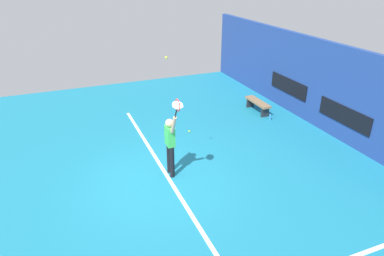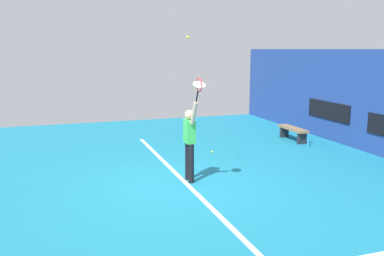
{
  "view_description": "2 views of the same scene",
  "coord_description": "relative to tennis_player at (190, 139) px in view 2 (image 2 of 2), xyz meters",
  "views": [
    {
      "loc": [
        7.87,
        -2.23,
        5.38
      ],
      "look_at": [
        -0.14,
        1.03,
        1.33
      ],
      "focal_mm": 32.88,
      "sensor_mm": 36.0,
      "label": 1
    },
    {
      "loc": [
        8.8,
        -2.56,
        3.06
      ],
      "look_at": [
        -0.43,
        0.55,
        1.21
      ],
      "focal_mm": 39.02,
      "sensor_mm": 36.0,
      "label": 2
    }
  ],
  "objects": [
    {
      "name": "tennis_player",
      "position": [
        0.0,
        0.0,
        0.0
      ],
      "size": [
        0.75,
        0.31,
        1.95
      ],
      "color": "black",
      "rests_on": "ground_plane"
    },
    {
      "name": "ground_plane",
      "position": [
        0.15,
        -0.4,
        -1.01
      ],
      "size": [
        18.0,
        18.0,
        0.0
      ],
      "primitive_type": "plane",
      "color": "teal"
    },
    {
      "name": "sponsor_banner_portside",
      "position": [
        -2.85,
        5.91,
        -0.01
      ],
      "size": [
        2.2,
        0.03,
        0.6
      ],
      "primitive_type": "cube",
      "color": "black"
    },
    {
      "name": "court_bench",
      "position": [
        -3.09,
        4.71,
        -0.67
      ],
      "size": [
        1.4,
        0.36,
        0.45
      ],
      "color": "olive",
      "rests_on": "ground_plane"
    },
    {
      "name": "tennis_racket",
      "position": [
        0.64,
        -0.0,
        1.28
      ],
      "size": [
        0.43,
        0.27,
        0.62
      ],
      "color": "black"
    },
    {
      "name": "court_sideline",
      "position": [
        4.32,
        1.6,
        -1.0
      ],
      "size": [
        0.1,
        7.0,
        0.01
      ],
      "primitive_type": "cube",
      "color": "white",
      "rests_on": "ground_plane"
    },
    {
      "name": "court_baseline",
      "position": [
        0.15,
        -0.14,
        -1.0
      ],
      "size": [
        10.0,
        0.1,
        0.01
      ],
      "primitive_type": "cube",
      "color": "white",
      "rests_on": "ground_plane"
    },
    {
      "name": "spare_ball",
      "position": [
        -2.33,
        1.48,
        -0.98
      ],
      "size": [
        0.07,
        0.07,
        0.07
      ],
      "primitive_type": "sphere",
      "color": "#CCE033",
      "rests_on": "ground_plane"
    },
    {
      "name": "water_bottle",
      "position": [
        -2.17,
        4.71,
        -0.89
      ],
      "size": [
        0.07,
        0.07,
        0.24
      ],
      "primitive_type": "cylinder",
      "color": "#338CD8",
      "rests_on": "ground_plane"
    },
    {
      "name": "tennis_ball",
      "position": [
        -0.03,
        -0.03,
        2.31
      ],
      "size": [
        0.07,
        0.07,
        0.07
      ],
      "primitive_type": "sphere",
      "color": "#CCE033"
    }
  ]
}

